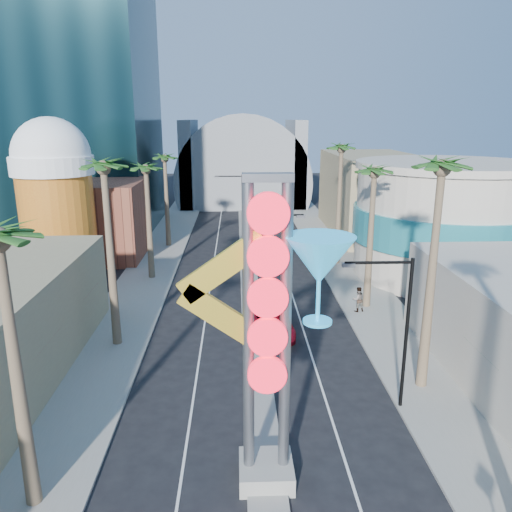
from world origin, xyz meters
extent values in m
cube|color=gray|center=(-9.50, 35.00, 0.07)|extent=(5.00, 100.00, 0.15)
cube|color=gray|center=(9.50, 35.00, 0.07)|extent=(5.00, 100.00, 0.15)
cube|color=gray|center=(0.00, 38.00, 0.07)|extent=(1.60, 84.00, 0.15)
cube|color=black|center=(-22.00, 52.00, 25.00)|extent=(20.00, 20.00, 50.00)
cube|color=brown|center=(-16.00, 38.00, 4.00)|extent=(10.00, 10.00, 8.00)
cube|color=#92825E|center=(16.00, 48.00, 5.00)|extent=(10.00, 20.00, 10.00)
cylinder|color=#BD4E19|center=(-17.00, 30.00, 5.00)|extent=(6.40, 6.40, 10.00)
cylinder|color=white|center=(-17.00, 30.00, 10.40)|extent=(7.00, 7.00, 1.60)
sphere|color=white|center=(-17.00, 30.00, 11.20)|extent=(6.60, 6.60, 6.60)
cylinder|color=#B9AD9D|center=(18.00, 30.00, 5.00)|extent=(16.00, 16.00, 10.00)
cylinder|color=teal|center=(18.00, 30.00, 5.00)|extent=(16.60, 16.60, 3.00)
cylinder|color=#B9AD9D|center=(18.00, 30.00, 10.30)|extent=(16.60, 16.60, 0.60)
cylinder|color=slate|center=(0.00, 72.00, 4.00)|extent=(22.00, 16.00, 22.00)
cube|color=slate|center=(-9.00, 72.00, 7.00)|extent=(2.00, 16.00, 14.00)
cube|color=slate|center=(9.00, 72.00, 7.00)|extent=(2.00, 16.00, 14.00)
cube|color=gray|center=(0.00, 3.00, 0.40)|extent=(2.20, 2.20, 0.80)
cylinder|color=slate|center=(-0.70, 3.00, 6.50)|extent=(0.44, 0.44, 12.00)
cylinder|color=slate|center=(0.70, 3.00, 6.50)|extent=(0.44, 0.44, 12.00)
cube|color=slate|center=(0.00, 3.00, 12.40)|extent=(1.80, 0.50, 0.30)
cylinder|color=red|center=(0.00, 2.65, 11.20)|extent=(1.50, 0.25, 1.50)
cylinder|color=red|center=(0.00, 2.65, 9.65)|extent=(1.50, 0.25, 1.50)
cylinder|color=red|center=(0.00, 2.65, 8.10)|extent=(1.50, 0.25, 1.50)
cylinder|color=red|center=(0.00, 2.65, 6.55)|extent=(1.50, 0.25, 1.50)
cylinder|color=red|center=(0.00, 2.65, 5.00)|extent=(1.50, 0.25, 1.50)
cube|color=yellow|center=(-1.60, 3.00, 9.20)|extent=(3.47, 0.25, 2.80)
cube|color=yellow|center=(-1.60, 3.00, 7.20)|extent=(3.47, 0.25, 2.80)
cone|color=#29B1EB|center=(1.90, 3.00, 9.40)|extent=(2.60, 2.60, 1.80)
cylinder|color=#29B1EB|center=(1.90, 3.00, 7.80)|extent=(0.16, 0.16, 1.60)
cylinder|color=#29B1EB|center=(1.90, 3.00, 7.00)|extent=(1.10, 1.10, 0.12)
cylinder|color=black|center=(0.00, 20.00, 4.00)|extent=(0.18, 0.18, 8.00)
cube|color=black|center=(1.80, 20.00, 7.80)|extent=(3.60, 0.12, 0.12)
cube|color=slate|center=(3.40, 20.00, 7.70)|extent=(0.60, 0.25, 0.18)
cylinder|color=black|center=(0.00, 44.00, 4.00)|extent=(0.18, 0.18, 8.00)
cube|color=black|center=(-1.80, 44.00, 7.80)|extent=(3.60, 0.12, 0.12)
cube|color=slate|center=(-3.40, 44.00, 7.70)|extent=(0.60, 0.25, 0.18)
cylinder|color=black|center=(7.20, 8.00, 4.00)|extent=(0.18, 0.18, 8.00)
cube|color=black|center=(5.58, 8.00, 7.80)|extent=(3.24, 0.12, 0.12)
cube|color=slate|center=(4.14, 8.00, 7.70)|extent=(0.60, 0.25, 0.18)
cylinder|color=brown|center=(-9.00, 2.00, 5.25)|extent=(0.40, 0.40, 10.50)
cylinder|color=brown|center=(-9.00, 16.00, 5.75)|extent=(0.40, 0.40, 11.50)
sphere|color=#1E4918|center=(-9.00, 16.00, 11.50)|extent=(2.40, 2.40, 2.40)
cylinder|color=brown|center=(-9.00, 30.00, 5.00)|extent=(0.40, 0.40, 10.00)
sphere|color=#1E4918|center=(-9.00, 30.00, 10.00)|extent=(2.40, 2.40, 2.40)
cylinder|color=brown|center=(-9.00, 42.00, 5.00)|extent=(0.40, 0.40, 10.00)
sphere|color=#1E4918|center=(-9.00, 42.00, 10.00)|extent=(2.40, 2.40, 2.40)
cylinder|color=brown|center=(9.00, 10.00, 6.00)|extent=(0.40, 0.40, 12.00)
sphere|color=#1E4918|center=(9.00, 10.00, 12.00)|extent=(2.40, 2.40, 2.40)
cylinder|color=brown|center=(9.00, 22.00, 5.25)|extent=(0.40, 0.40, 10.50)
sphere|color=#1E4918|center=(9.00, 22.00, 10.50)|extent=(2.40, 2.40, 2.40)
cylinder|color=brown|center=(9.00, 34.00, 5.75)|extent=(0.40, 0.40, 11.50)
sphere|color=#1E4918|center=(9.00, 34.00, 11.50)|extent=(2.40, 2.40, 2.40)
imported|color=#AC0D21|center=(1.24, 17.33, 0.84)|extent=(2.86, 6.05, 1.67)
imported|color=gray|center=(8.02, 20.85, 1.12)|extent=(1.09, 0.94, 1.94)
camera|label=1|loc=(-1.09, -14.30, 14.40)|focal=35.00mm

